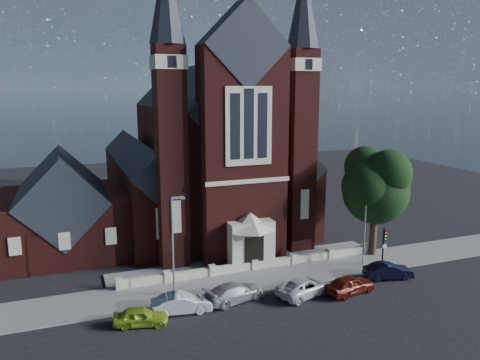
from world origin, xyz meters
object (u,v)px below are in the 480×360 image
at_px(church, 202,157).
at_px(street_tree, 379,187).
at_px(traffic_signal, 384,243).
at_px(car_silver_a, 181,303).
at_px(car_white_suv, 305,287).
at_px(street_lamp_left, 174,240).
at_px(street_lamp_right, 366,218).
at_px(parish_hall, 63,213).
at_px(car_silver_b, 235,292).
at_px(car_navy, 388,271).
at_px(car_dark_red, 350,285).
at_px(car_lime_van, 141,317).

height_order(church, street_tree, church).
height_order(traffic_signal, car_silver_a, traffic_signal).
bearing_deg(car_white_suv, car_silver_a, 69.92).
distance_m(street_lamp_left, car_silver_a, 4.99).
relative_size(street_tree, street_lamp_right, 1.32).
relative_size(parish_hall, car_silver_b, 2.45).
height_order(street_tree, street_lamp_left, street_tree).
xyz_separation_m(street_lamp_left, traffic_signal, (18.91, -1.57, -2.02)).
relative_size(car_white_suv, car_navy, 1.18).
relative_size(street_lamp_left, car_white_suv, 1.61).
xyz_separation_m(church, car_dark_red, (5.36, -23.70, -7.44)).
bearing_deg(street_tree, traffic_signal, -115.95).
relative_size(street_tree, traffic_signal, 2.67).
xyz_separation_m(church, car_silver_a, (-8.15, -22.08, -7.46)).
height_order(car_lime_van, car_silver_a, car_silver_a).
xyz_separation_m(church, street_lamp_right, (10.09, -18.94, -3.59)).
bearing_deg(street_lamp_right, street_tree, 34.26).
bearing_deg(traffic_signal, car_navy, -113.50).
distance_m(street_lamp_left, car_navy, 18.85).
xyz_separation_m(church, car_silver_b, (-3.80, -21.67, -7.46)).
height_order(street_lamp_right, car_white_suv, street_lamp_right).
distance_m(car_silver_a, car_navy, 18.37).
bearing_deg(traffic_signal, car_silver_b, -175.56).
bearing_deg(car_silver_a, traffic_signal, -78.94).
bearing_deg(parish_hall, car_dark_red, -41.28).
bearing_deg(car_navy, car_white_suv, 104.92).
xyz_separation_m(street_lamp_right, car_silver_a, (-18.24, -3.14, -3.87)).
height_order(street_lamp_left, car_lime_van, street_lamp_left).
relative_size(car_lime_van, car_silver_a, 0.85).
relative_size(street_tree, car_silver_b, 2.15).
relative_size(street_lamp_right, car_dark_red, 1.85).
xyz_separation_m(church, street_lamp_left, (-7.91, -18.94, -3.59)).
bearing_deg(car_silver_b, street_lamp_right, -92.26).
distance_m(car_lime_van, car_silver_a, 3.23).
height_order(parish_hall, car_lime_van, parish_hall).
bearing_deg(car_white_suv, car_lime_van, 74.24).
relative_size(car_lime_van, car_navy, 0.89).
xyz_separation_m(street_tree, car_navy, (-2.38, -5.08, -6.26)).
xyz_separation_m(car_lime_van, car_dark_red, (16.64, -0.79, 0.10)).
bearing_deg(car_lime_van, street_lamp_right, -66.05).
bearing_deg(car_navy, street_lamp_left, 92.26).
distance_m(church, car_dark_red, 25.41).
relative_size(street_tree, street_lamp_left, 1.32).
distance_m(traffic_signal, car_dark_red, 6.73).
relative_size(parish_hall, car_navy, 2.87).
distance_m(street_lamp_right, car_silver_a, 18.91).
bearing_deg(church, traffic_signal, -61.80).
xyz_separation_m(street_lamp_left, car_navy, (18.13, -3.38, -3.90)).
relative_size(car_lime_van, car_white_suv, 0.75).
relative_size(street_lamp_left, car_lime_van, 2.14).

